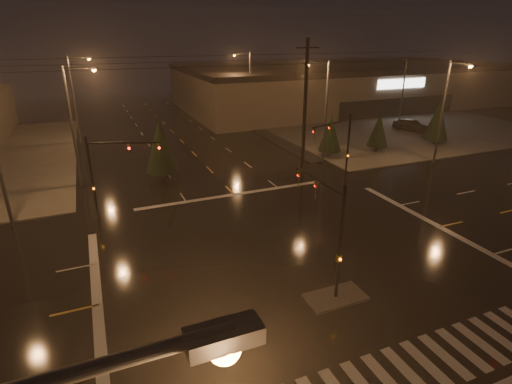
% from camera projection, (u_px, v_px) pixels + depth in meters
% --- Properties ---
extents(ground, '(140.00, 140.00, 0.00)m').
position_uv_depth(ground, '(297.00, 259.00, 23.33)').
color(ground, black).
rests_on(ground, ground).
extents(sidewalk_ne, '(36.00, 36.00, 0.12)m').
position_uv_depth(sidewalk_ne, '(380.00, 122.00, 59.78)').
color(sidewalk_ne, '#43403B').
rests_on(sidewalk_ne, ground).
extents(median_island, '(3.00, 1.60, 0.15)m').
position_uv_depth(median_island, '(336.00, 297.00, 19.87)').
color(median_island, '#43403B').
rests_on(median_island, ground).
extents(crosswalk, '(15.00, 2.60, 0.01)m').
position_uv_depth(crosswalk, '(406.00, 371.00, 15.60)').
color(crosswalk, beige).
rests_on(crosswalk, ground).
extents(stop_bar_far, '(16.00, 0.50, 0.01)m').
position_uv_depth(stop_bar_far, '(234.00, 194.00, 32.76)').
color(stop_bar_far, beige).
rests_on(stop_bar_far, ground).
extents(parking_lot, '(50.00, 24.00, 0.08)m').
position_uv_depth(parking_lot, '(415.00, 122.00, 59.86)').
color(parking_lot, black).
rests_on(parking_lot, ground).
extents(retail_building, '(60.20, 28.30, 7.20)m').
position_uv_depth(retail_building, '(348.00, 83.00, 73.90)').
color(retail_building, brown).
rests_on(retail_building, ground).
extents(signal_mast_median, '(0.25, 4.59, 6.00)m').
position_uv_depth(signal_mast_median, '(330.00, 223.00, 19.31)').
color(signal_mast_median, black).
rests_on(signal_mast_median, ground).
extents(signal_mast_ne, '(4.84, 1.86, 6.00)m').
position_uv_depth(signal_mast_ne, '(341.00, 141.00, 34.03)').
color(signal_mast_ne, black).
rests_on(signal_mast_ne, ground).
extents(signal_mast_nw, '(4.84, 1.86, 6.00)m').
position_uv_depth(signal_mast_nw, '(106.00, 168.00, 27.23)').
color(signal_mast_nw, black).
rests_on(signal_mast_nw, ground).
extents(streetlight_1, '(2.77, 0.32, 10.00)m').
position_uv_depth(streetlight_1, '(75.00, 119.00, 32.63)').
color(streetlight_1, '#38383A').
rests_on(streetlight_1, ground).
extents(streetlight_2, '(2.77, 0.32, 10.00)m').
position_uv_depth(streetlight_2, '(76.00, 94.00, 46.36)').
color(streetlight_2, '#38383A').
rests_on(streetlight_2, ground).
extents(streetlight_3, '(2.77, 0.32, 10.00)m').
position_uv_depth(streetlight_3, '(323.00, 105.00, 38.92)').
color(streetlight_3, '#38383A').
rests_on(streetlight_3, ground).
extents(streetlight_4, '(2.77, 0.32, 10.00)m').
position_uv_depth(streetlight_4, '(248.00, 84.00, 56.08)').
color(streetlight_4, '#38383A').
rests_on(streetlight_4, ground).
extents(streetlight_6, '(0.32, 2.77, 10.00)m').
position_uv_depth(streetlight_6, '(446.00, 106.00, 38.66)').
color(streetlight_6, '#38383A').
rests_on(streetlight_6, ground).
extents(utility_pole_1, '(2.20, 0.32, 12.00)m').
position_uv_depth(utility_pole_1, '(305.00, 107.00, 35.94)').
color(utility_pole_1, black).
rests_on(utility_pole_1, ground).
extents(conifer_0, '(2.41, 2.41, 4.46)m').
position_uv_depth(conifer_0, '(330.00, 133.00, 41.89)').
color(conifer_0, black).
rests_on(conifer_0, ground).
extents(conifer_1, '(2.27, 2.27, 4.24)m').
position_uv_depth(conifer_1, '(379.00, 130.00, 43.76)').
color(conifer_1, black).
rests_on(conifer_1, ground).
extents(conifer_2, '(2.81, 2.81, 5.09)m').
position_uv_depth(conifer_2, '(438.00, 121.00, 46.50)').
color(conifer_2, black).
rests_on(conifer_2, ground).
extents(conifer_3, '(2.99, 2.99, 5.38)m').
position_uv_depth(conifer_3, '(161.00, 146.00, 35.40)').
color(conifer_3, black).
rests_on(conifer_3, ground).
extents(car_parked, '(3.17, 5.36, 1.71)m').
position_uv_depth(car_parked, '(411.00, 125.00, 53.85)').
color(car_parked, black).
rests_on(car_parked, ground).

